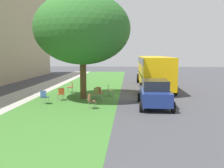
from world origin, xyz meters
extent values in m
plane|color=#424247|center=(0.00, 0.00, 0.00)|extent=(80.00, 80.00, 0.00)
cube|color=#3D752D|center=(0.00, 3.20, 0.00)|extent=(48.00, 6.00, 0.01)
cube|color=#ADA89E|center=(0.00, 7.60, 0.00)|extent=(48.00, 2.80, 0.01)
cylinder|color=brown|center=(-1.05, 2.72, 1.64)|extent=(0.44, 0.44, 3.28)
ellipsoid|color=#2D6B28|center=(-1.05, 2.72, 4.86)|extent=(6.61, 6.61, 4.89)
cube|color=#335184|center=(-3.01, 4.84, 0.44)|extent=(0.47, 0.49, 0.04)
cube|color=#335184|center=(-3.19, 4.87, 0.68)|extent=(0.16, 0.41, 0.40)
cylinder|color=gray|center=(-2.88, 4.63, 0.21)|extent=(0.02, 0.02, 0.42)
cylinder|color=gray|center=(-2.81, 4.98, 0.21)|extent=(0.02, 0.02, 0.42)
cylinder|color=gray|center=(-3.21, 4.70, 0.21)|extent=(0.02, 0.02, 0.42)
cylinder|color=gray|center=(-3.14, 5.05, 0.21)|extent=(0.02, 0.02, 0.42)
cube|color=olive|center=(-1.87, 1.78, 0.44)|extent=(0.55, 0.56, 0.04)
cube|color=olive|center=(-1.71, 1.70, 0.68)|extent=(0.26, 0.39, 0.40)
cylinder|color=gray|center=(-1.93, 2.02, 0.21)|extent=(0.02, 0.02, 0.42)
cylinder|color=gray|center=(-2.10, 1.70, 0.21)|extent=(0.02, 0.02, 0.42)
cylinder|color=gray|center=(-1.63, 1.86, 0.21)|extent=(0.02, 0.02, 0.42)
cylinder|color=gray|center=(-1.80, 1.54, 0.21)|extent=(0.02, 0.02, 0.42)
cube|color=#B7332D|center=(-1.19, 1.54, 0.44)|extent=(0.55, 0.56, 0.04)
cube|color=#B7332D|center=(-1.35, 1.62, 0.68)|extent=(0.26, 0.39, 0.40)
cylinder|color=gray|center=(-1.13, 1.30, 0.21)|extent=(0.02, 0.02, 0.42)
cylinder|color=gray|center=(-0.96, 1.62, 0.21)|extent=(0.02, 0.02, 0.42)
cylinder|color=gray|center=(-1.43, 1.46, 0.21)|extent=(0.02, 0.02, 0.42)
cylinder|color=gray|center=(-1.26, 1.78, 0.21)|extent=(0.02, 0.02, 0.42)
cube|color=brown|center=(-4.18, 1.63, 0.44)|extent=(0.56, 0.55, 0.04)
cube|color=brown|center=(-4.26, 1.79, 0.68)|extent=(0.39, 0.26, 0.40)
cylinder|color=gray|center=(-4.26, 1.39, 0.21)|extent=(0.02, 0.02, 0.42)
cylinder|color=gray|center=(-3.94, 1.56, 0.21)|extent=(0.02, 0.02, 0.42)
cylinder|color=gray|center=(-4.42, 1.70, 0.21)|extent=(0.02, 0.02, 0.42)
cylinder|color=gray|center=(-4.10, 1.86, 0.21)|extent=(0.02, 0.02, 0.42)
cube|color=#B7332D|center=(1.53, 4.31, 0.44)|extent=(0.53, 0.51, 0.04)
cube|color=#B7332D|center=(1.58, 4.14, 0.68)|extent=(0.41, 0.21, 0.40)
cylinder|color=gray|center=(1.64, 4.53, 0.21)|extent=(0.02, 0.02, 0.42)
cylinder|color=gray|center=(1.30, 4.42, 0.21)|extent=(0.02, 0.02, 0.42)
cylinder|color=gray|center=(1.75, 4.21, 0.21)|extent=(0.02, 0.02, 0.42)
cylinder|color=gray|center=(1.41, 4.10, 0.21)|extent=(0.02, 0.02, 0.42)
cube|color=olive|center=(0.00, 0.86, 0.44)|extent=(0.43, 0.41, 0.04)
cube|color=olive|center=(-0.01, 1.04, 0.68)|extent=(0.40, 0.10, 0.40)
cylinder|color=gray|center=(-0.18, 0.69, 0.21)|extent=(0.02, 0.02, 0.42)
cylinder|color=gray|center=(0.18, 0.70, 0.21)|extent=(0.02, 0.02, 0.42)
cylinder|color=gray|center=(-0.19, 1.03, 0.21)|extent=(0.02, 0.02, 0.42)
cylinder|color=gray|center=(0.17, 1.04, 0.21)|extent=(0.02, 0.02, 0.42)
cube|color=#C64C1E|center=(-1.83, 4.14, 0.44)|extent=(0.56, 0.57, 0.04)
cube|color=#C64C1E|center=(-1.98, 4.05, 0.68)|extent=(0.28, 0.39, 0.40)
cylinder|color=gray|center=(-1.59, 4.07, 0.21)|extent=(0.02, 0.02, 0.42)
cylinder|color=gray|center=(-1.77, 4.38, 0.21)|extent=(0.02, 0.02, 0.42)
cylinder|color=gray|center=(-1.88, 3.90, 0.21)|extent=(0.02, 0.02, 0.42)
cylinder|color=gray|center=(-2.06, 4.21, 0.21)|extent=(0.02, 0.02, 0.42)
cube|color=navy|center=(-3.39, -2.06, 0.68)|extent=(3.70, 1.64, 0.76)
cube|color=#1E232B|center=(-3.54, -2.06, 1.33)|extent=(1.90, 1.44, 0.64)
cylinder|color=black|center=(-1.99, -1.19, 0.30)|extent=(0.60, 0.18, 0.60)
cylinder|color=black|center=(-1.99, -2.93, 0.30)|extent=(0.60, 0.18, 0.60)
cylinder|color=black|center=(-4.79, -1.19, 0.30)|extent=(0.60, 0.18, 0.60)
cylinder|color=black|center=(-4.79, -2.93, 0.30)|extent=(0.60, 0.18, 0.60)
cube|color=yellow|center=(4.74, -2.76, 1.63)|extent=(10.40, 2.44, 2.50)
cube|color=black|center=(4.74, -2.76, 1.28)|extent=(10.30, 2.46, 0.12)
cube|color=black|center=(4.74, -2.76, 2.53)|extent=(10.30, 2.46, 0.56)
cylinder|color=black|center=(8.74, -1.50, 0.48)|extent=(0.96, 0.28, 0.96)
cylinder|color=black|center=(8.74, -4.02, 0.48)|extent=(0.96, 0.28, 0.96)
cylinder|color=black|center=(0.74, -1.50, 0.48)|extent=(0.96, 0.28, 0.96)
cylinder|color=black|center=(0.74, -4.02, 0.48)|extent=(0.96, 0.28, 0.96)
camera|label=1|loc=(-18.05, -0.52, 3.23)|focal=39.31mm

